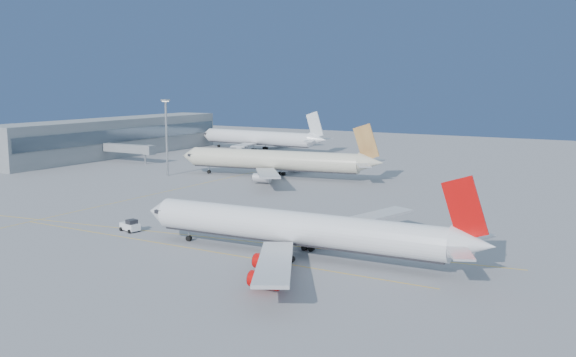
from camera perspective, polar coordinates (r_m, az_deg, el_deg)
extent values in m
plane|color=slate|center=(131.29, -6.16, -4.60)|extent=(500.00, 500.00, 0.00)
cube|color=gray|center=(268.78, -15.29, 3.56)|extent=(18.00, 110.00, 15.00)
cube|color=#3F4C59|center=(262.20, -13.88, 3.82)|extent=(0.40, 107.80, 5.00)
cube|color=gray|center=(245.77, -14.14, 2.61)|extent=(22.00, 3.00, 3.00)
cylinder|color=gray|center=(239.87, -12.57, 1.90)|extent=(0.70, 0.70, 5.20)
cube|color=gray|center=(238.24, -12.24, 2.49)|extent=(3.20, 3.60, 3.40)
cube|color=#E3AA0C|center=(117.56, -8.25, -6.21)|extent=(90.00, 0.18, 0.02)
cube|color=#E3AA0C|center=(126.65, -7.78, -5.11)|extent=(118.86, 16.88, 0.02)
cube|color=#E3AA0C|center=(178.84, -10.81, -1.14)|extent=(0.18, 140.00, 0.02)
cylinder|color=white|center=(110.84, 0.47, -4.36)|extent=(54.30, 8.24, 5.60)
cone|color=white|center=(126.44, -11.42, -2.90)|extent=(4.62, 5.81, 5.60)
cone|color=white|center=(101.05, 16.12, -5.66)|extent=(7.01, 5.65, 5.32)
cube|color=black|center=(125.20, -10.77, -2.73)|extent=(1.80, 5.39, 0.68)
cube|color=#B7B7BC|center=(95.58, -1.18, -7.45)|extent=(17.86, 26.94, 0.53)
cube|color=#B7B7BC|center=(123.20, 5.82, -3.81)|extent=(15.60, 27.71, 0.53)
cube|color=#BF0808|center=(100.16, 15.44, -2.58)|extent=(7.44, 0.80, 10.22)
cylinder|color=gray|center=(122.98, -8.82, -4.77)|extent=(0.23, 0.23, 2.22)
cylinder|color=black|center=(123.25, -8.81, -5.27)|extent=(1.09, 0.73, 1.06)
cylinder|color=gray|center=(107.82, -0.03, -6.58)|extent=(0.31, 0.31, 2.22)
cylinder|color=black|center=(108.12, -0.03, -7.15)|extent=(1.10, 0.92, 1.06)
cylinder|color=gray|center=(114.68, 1.80, -5.66)|extent=(0.31, 0.31, 2.22)
cylinder|color=black|center=(114.96, 1.80, -6.19)|extent=(1.10, 0.92, 1.06)
cylinder|color=#BF0808|center=(102.14, -1.76, -7.44)|extent=(4.75, 2.64, 2.41)
cylinder|color=#BF0808|center=(93.21, -2.07, -9.04)|extent=(4.75, 2.64, 2.41)
cylinder|color=#BF0808|center=(120.55, 3.19, -4.94)|extent=(4.75, 2.64, 2.41)
cylinder|color=#BF0808|center=(126.59, 6.45, -4.32)|extent=(4.75, 2.64, 2.41)
cylinder|color=beige|center=(201.22, -1.34, 1.66)|extent=(55.67, 14.86, 6.07)
cone|color=beige|center=(214.36, -8.80, 2.00)|extent=(5.71, 6.76, 6.07)
cone|color=beige|center=(191.51, 7.40, 1.43)|extent=(8.29, 6.89, 5.77)
cube|color=black|center=(213.30, -8.33, 2.15)|extent=(2.61, 5.97, 0.75)
cube|color=#B7B7BC|center=(184.15, -1.83, 0.49)|extent=(21.69, 27.54, 0.59)
cube|color=#B7B7BC|center=(215.14, 1.62, 1.67)|extent=(13.88, 30.15, 0.59)
cube|color=tan|center=(191.24, 6.96, 3.22)|extent=(8.17, 1.78, 11.27)
cylinder|color=gray|center=(211.29, -7.05, 0.93)|extent=(0.26, 0.26, 2.45)
cylinder|color=black|center=(211.46, -7.04, 0.60)|extent=(1.28, 0.92, 1.17)
cylinder|color=gray|center=(197.34, -1.53, 0.45)|extent=(0.34, 0.34, 2.45)
cylinder|color=black|center=(197.52, -1.53, 0.10)|extent=(1.31, 1.13, 1.17)
cylinder|color=gray|center=(205.27, -0.61, 0.77)|extent=(0.34, 0.34, 2.45)
cylinder|color=black|center=(205.44, -0.60, 0.43)|extent=(1.31, 1.13, 1.17)
cylinder|color=#B7B7BC|center=(188.35, -2.34, 0.05)|extent=(5.48, 3.45, 2.66)
cylinder|color=#B7B7BC|center=(213.64, 0.58, 1.08)|extent=(5.48, 3.45, 2.66)
cylinder|color=white|center=(281.17, -2.71, 3.65)|extent=(53.91, 8.71, 6.01)
cone|color=white|center=(299.12, -7.26, 3.89)|extent=(5.13, 6.25, 6.01)
cone|color=white|center=(264.46, 2.69, 3.47)|extent=(7.79, 6.08, 5.71)
cube|color=black|center=(297.76, -6.97, 4.00)|extent=(2.00, 5.79, 0.75)
cube|color=#B7B7BC|center=(265.35, -3.90, 2.98)|extent=(16.46, 28.83, 0.59)
cube|color=#B7B7BC|center=(291.93, -0.05, 3.52)|extent=(18.84, 28.04, 0.59)
cube|color=silver|center=(264.80, 2.39, 4.78)|extent=(8.27, 0.90, 11.36)
cylinder|color=gray|center=(294.86, -6.18, 3.13)|extent=(0.26, 0.26, 2.47)
cylinder|color=black|center=(294.98, -6.18, 2.89)|extent=(1.22, 0.81, 1.18)
cylinder|color=gray|center=(277.42, -3.04, 2.82)|extent=(0.34, 0.34, 2.47)
cylinder|color=black|center=(277.55, -3.04, 2.57)|extent=(1.23, 1.02, 1.18)
cylinder|color=gray|center=(284.37, -2.02, 2.97)|extent=(0.34, 0.34, 2.47)
cylinder|color=black|center=(284.49, -2.02, 2.73)|extent=(1.23, 1.02, 1.18)
cylinder|color=#B7B7BC|center=(269.67, -4.04, 2.64)|extent=(5.28, 2.94, 2.68)
cylinder|color=#B7B7BC|center=(291.37, -0.86, 3.11)|extent=(5.28, 2.94, 2.68)
cube|color=white|center=(133.38, -13.86, -4.15)|extent=(4.83, 3.23, 1.33)
cube|color=black|center=(132.61, -13.72, -3.78)|extent=(2.18, 2.26, 0.99)
cylinder|color=black|center=(134.23, -14.62, -4.37)|extent=(0.85, 0.57, 0.77)
cylinder|color=black|center=(135.39, -13.78, -4.22)|extent=(0.85, 0.57, 0.77)
cylinder|color=black|center=(131.64, -13.92, -4.60)|extent=(0.85, 0.57, 0.77)
cylinder|color=black|center=(132.83, -13.07, -4.45)|extent=(0.85, 0.57, 0.77)
cylinder|color=gray|center=(207.69, -10.75, 3.52)|extent=(0.67, 0.67, 23.84)
cube|color=gray|center=(206.99, -10.84, 6.86)|extent=(2.10, 2.10, 0.48)
cube|color=white|center=(207.00, -10.84, 6.75)|extent=(1.53, 1.53, 0.24)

